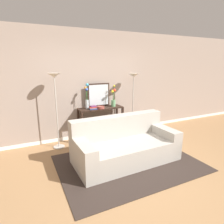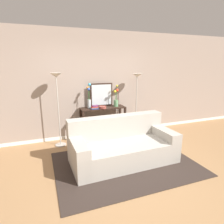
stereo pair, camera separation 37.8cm
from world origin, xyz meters
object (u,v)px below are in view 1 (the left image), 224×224
(couch, at_px, (125,146))
(wall_mirror, at_px, (99,95))
(console_table, at_px, (101,118))
(floor_lamp_right, at_px, (133,87))
(vase_short_flowers, at_px, (114,99))
(vase_tall_flowers, at_px, (87,98))
(book_row_under_console, at_px, (90,138))
(floor_lamp_left, at_px, (55,90))
(fruit_bowl, at_px, (101,107))
(book_stack, at_px, (93,108))

(couch, height_order, wall_mirror, wall_mirror)
(console_table, height_order, floor_lamp_right, floor_lamp_right)
(wall_mirror, bearing_deg, vase_short_flowers, -27.25)
(vase_tall_flowers, height_order, book_row_under_console, vase_tall_flowers)
(vase_short_flowers, bearing_deg, vase_tall_flowers, 176.11)
(wall_mirror, relative_size, vase_short_flowers, 1.08)
(console_table, xyz_separation_m, wall_mirror, (0.02, 0.16, 0.57))
(console_table, xyz_separation_m, floor_lamp_left, (-1.12, -0.08, 0.79))
(fruit_bowl, xyz_separation_m, book_stack, (-0.20, 0.02, 0.01))
(vase_short_flowers, bearing_deg, fruit_bowl, -165.56)
(console_table, bearing_deg, fruit_bowl, -112.33)
(wall_mirror, distance_m, fruit_bowl, 0.40)
(console_table, bearing_deg, vase_tall_flowers, 174.85)
(book_stack, bearing_deg, wall_mirror, 45.02)
(vase_short_flowers, xyz_separation_m, book_stack, (-0.61, -0.09, -0.16))
(fruit_bowl, distance_m, book_row_under_console, 0.86)
(floor_lamp_right, distance_m, wall_mirror, 0.95)
(vase_short_flowers, xyz_separation_m, book_row_under_console, (-0.66, 0.02, -0.99))
(floor_lamp_left, relative_size, vase_short_flowers, 3.11)
(book_stack, bearing_deg, couch, -79.27)
(floor_lamp_right, distance_m, vase_tall_flowers, 1.29)
(floor_lamp_left, height_order, vase_tall_flowers, floor_lamp_left)
(floor_lamp_left, relative_size, book_stack, 9.10)
(vase_tall_flowers, distance_m, vase_short_flowers, 0.71)
(vase_short_flowers, xyz_separation_m, fruit_bowl, (-0.41, -0.10, -0.17))
(fruit_bowl, relative_size, book_stack, 0.97)
(couch, relative_size, book_row_under_console, 6.09)
(couch, distance_m, book_row_under_console, 1.35)
(vase_tall_flowers, bearing_deg, console_table, -5.15)
(wall_mirror, height_order, vase_short_flowers, wall_mirror)
(couch, xyz_separation_m, book_stack, (-0.23, 1.20, 0.57))
(vase_tall_flowers, xyz_separation_m, vase_short_flowers, (0.71, -0.05, -0.06))
(fruit_bowl, bearing_deg, floor_lamp_left, 178.02)
(vase_tall_flowers, height_order, book_stack, vase_tall_flowers)
(floor_lamp_right, relative_size, book_row_under_console, 4.92)
(console_table, distance_m, floor_lamp_right, 1.19)
(wall_mirror, height_order, book_row_under_console, wall_mirror)
(console_table, height_order, book_row_under_console, console_table)
(wall_mirror, relative_size, fruit_bowl, 3.24)
(console_table, bearing_deg, floor_lamp_left, -175.68)
(vase_tall_flowers, relative_size, book_stack, 3.30)
(couch, bearing_deg, wall_mirror, 88.57)
(floor_lamp_left, height_order, vase_short_flowers, floor_lamp_left)
(vase_short_flowers, bearing_deg, couch, -106.40)
(floor_lamp_left, xyz_separation_m, vase_tall_flowers, (0.77, 0.12, -0.26))
(console_table, relative_size, book_row_under_console, 3.35)
(console_table, distance_m, vase_tall_flowers, 0.64)
(fruit_bowl, bearing_deg, wall_mirror, 76.77)
(console_table, bearing_deg, floor_lamp_right, -5.28)
(couch, relative_size, vase_tall_flowers, 3.33)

